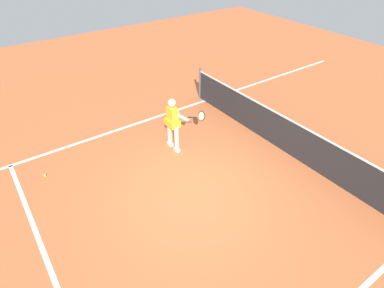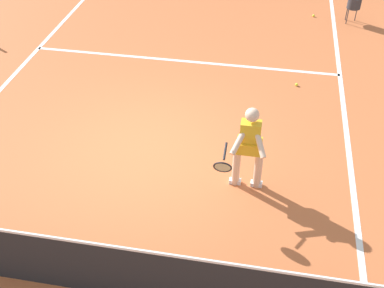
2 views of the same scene
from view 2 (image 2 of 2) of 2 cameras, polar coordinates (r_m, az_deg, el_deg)
The scene contains 8 objects.
ground_plane at distance 8.89m, azimuth -5.34°, elevation -0.47°, with size 28.37×28.37×0.00m, color #C66638.
service_line_marking at distance 11.58m, azimuth -1.14°, elevation 9.90°, with size 7.34×0.10×0.01m, color white.
sideline_left_marking at distance 8.80m, azimuth 18.48°, elevation -3.15°, with size 0.10×19.82×0.01m, color white.
court_net at distance 6.49m, azimuth -12.72°, elevation -14.08°, with size 8.02×0.08×1.12m.
tennis_player at distance 7.59m, azimuth 6.78°, elevation -0.29°, with size 0.77×0.92×1.55m.
tennis_ball_near at distance 10.85m, azimuth 12.39°, elevation 6.96°, with size 0.07×0.07×0.07m, color #D1E533.
tennis_ball_mid at distance 14.27m, azimuth 14.32°, elevation 14.64°, with size 0.07×0.07×0.07m, color #D1E533.
ball_hopper at distance 14.02m, azimuth 18.83°, elevation 15.66°, with size 0.36×0.36×0.74m.
Camera 2 is at (-2.04, 6.59, 5.60)m, focal length 44.63 mm.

